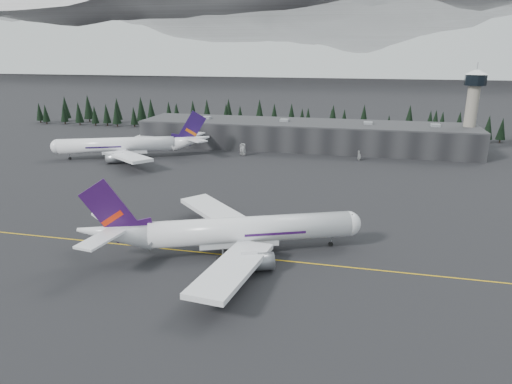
% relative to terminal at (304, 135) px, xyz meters
% --- Properties ---
extents(ground, '(1400.00, 1400.00, 0.00)m').
position_rel_terminal_xyz_m(ground, '(0.00, -125.00, -6.30)').
color(ground, black).
rests_on(ground, ground).
extents(taxiline, '(400.00, 0.40, 0.02)m').
position_rel_terminal_xyz_m(taxiline, '(0.00, -127.00, -6.29)').
color(taxiline, gold).
rests_on(taxiline, ground).
extents(terminal, '(160.00, 30.00, 12.60)m').
position_rel_terminal_xyz_m(terminal, '(0.00, 0.00, 0.00)').
color(terminal, black).
rests_on(terminal, ground).
extents(control_tower, '(10.00, 10.00, 37.70)m').
position_rel_terminal_xyz_m(control_tower, '(75.00, 3.00, 17.11)').
color(control_tower, gray).
rests_on(control_tower, ground).
extents(treeline, '(360.00, 20.00, 15.00)m').
position_rel_terminal_xyz_m(treeline, '(0.00, 37.00, 1.20)').
color(treeline, black).
rests_on(treeline, ground).
extents(mountain_ridge, '(4400.00, 900.00, 420.00)m').
position_rel_terminal_xyz_m(mountain_ridge, '(0.00, 875.00, -6.30)').
color(mountain_ridge, white).
rests_on(mountain_ridge, ground).
extents(jet_main, '(64.17, 57.16, 19.61)m').
position_rel_terminal_xyz_m(jet_main, '(-2.21, -125.90, -0.77)').
color(jet_main, white).
rests_on(jet_main, ground).
extents(jet_parked, '(66.78, 59.46, 20.41)m').
position_rel_terminal_xyz_m(jet_parked, '(-72.14, -39.10, -0.54)').
color(jet_parked, white).
rests_on(jet_parked, ground).
extents(gse_vehicle_a, '(3.51, 6.00, 1.57)m').
position_rel_terminal_xyz_m(gse_vehicle_a, '(-24.78, -23.90, -5.52)').
color(gse_vehicle_a, '#BBBBBD').
rests_on(gse_vehicle_a, ground).
extents(gse_vehicle_b, '(4.35, 1.97, 1.45)m').
position_rel_terminal_xyz_m(gse_vehicle_b, '(27.00, -21.90, -5.57)').
color(gse_vehicle_b, silver).
rests_on(gse_vehicle_b, ground).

